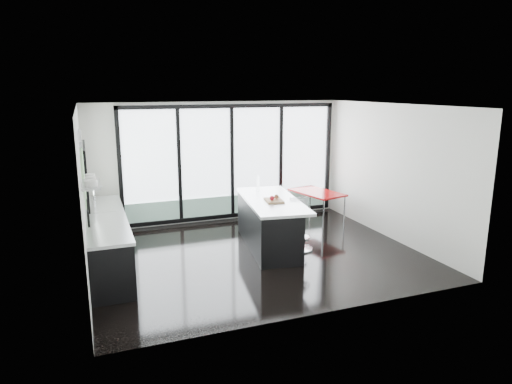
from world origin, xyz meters
name	(u,v)px	position (x,y,z in m)	size (l,w,h in m)	color
floor	(257,254)	(0.00, 0.00, 0.00)	(6.00, 5.00, 0.00)	black
ceiling	(257,105)	(0.00, 0.00, 2.80)	(6.00, 5.00, 0.00)	white
wall_back	(231,167)	(0.27, 2.47, 1.27)	(6.00, 0.09, 2.80)	silver
wall_front	(322,218)	(0.00, -2.50, 1.40)	(6.00, 0.00, 2.80)	silver
wall_left	(84,183)	(-2.97, 0.27, 1.56)	(0.26, 5.00, 2.80)	silver
wall_right	(392,172)	(3.00, 0.00, 1.40)	(0.00, 5.00, 2.80)	silver
counter_cabinets	(107,241)	(-2.67, 0.40, 0.46)	(0.69, 3.24, 1.36)	black
island	(268,223)	(0.37, 0.34, 0.49)	(1.33, 2.50, 1.26)	black
bar_stool_near	(301,230)	(0.90, -0.05, 0.39)	(0.49, 0.49, 0.78)	silver
bar_stool_far	(300,224)	(1.20, 0.58, 0.31)	(0.39, 0.39, 0.62)	silver
red_table	(316,206)	(2.14, 1.64, 0.35)	(0.75, 1.32, 0.71)	#A20E0F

